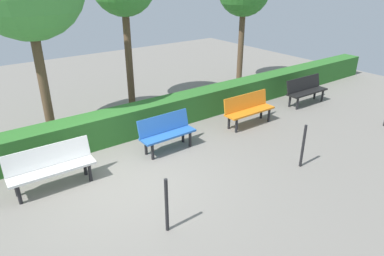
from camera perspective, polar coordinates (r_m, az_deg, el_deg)
The scene contains 8 objects.
ground_plane at distance 7.47m, azimuth -10.09°, elevation -7.93°, with size 24.06×24.06×0.00m, color gray.
bench_black at distance 11.82m, azimuth 18.28°, elevation 6.10°, with size 1.58×0.50×0.86m.
bench_orange at distance 9.75m, azimuth 9.28°, elevation 3.25°, with size 1.57×0.46×0.86m.
bench_blue at distance 8.25m, azimuth -4.24°, elevation -0.55°, with size 1.38×0.49×0.86m.
bench_white at distance 7.35m, azimuth -22.31°, elevation -5.75°, with size 1.66×0.51×0.86m.
hedge_row at distance 9.25m, azimuth -8.59°, elevation 1.47°, with size 20.06×0.64×0.77m, color #2D6B28.
railing_post_mid at distance 7.87m, azimuth 17.87°, elevation -2.87°, with size 0.06×0.06×1.00m, color black.
railing_post_far at distance 5.74m, azimuth -4.21°, elevation -12.64°, with size 0.06×0.06×1.00m, color black.
Camera 1 is at (2.64, 5.77, 3.95)m, focal length 32.27 mm.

